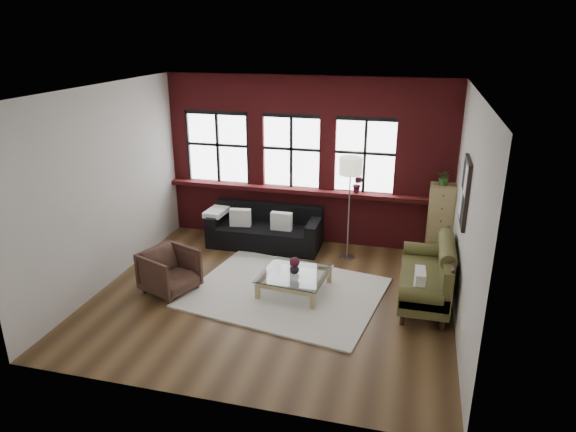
% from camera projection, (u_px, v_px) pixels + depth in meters
% --- Properties ---
extents(floor, '(5.50, 5.50, 0.00)m').
position_uv_depth(floor, '(273.00, 296.00, 8.13)').
color(floor, '#442E19').
rests_on(floor, ground).
extents(ceiling, '(5.50, 5.50, 0.00)m').
position_uv_depth(ceiling, '(270.00, 90.00, 7.02)').
color(ceiling, white).
rests_on(ceiling, ground).
extents(wall_back, '(5.50, 0.00, 5.50)m').
position_uv_depth(wall_back, '(307.00, 161.00, 9.85)').
color(wall_back, beige).
rests_on(wall_back, ground).
extents(wall_front, '(5.50, 0.00, 5.50)m').
position_uv_depth(wall_front, '(205.00, 275.00, 5.30)').
color(wall_front, beige).
rests_on(wall_front, ground).
extents(wall_left, '(0.00, 5.00, 5.00)m').
position_uv_depth(wall_left, '(107.00, 187.00, 8.21)').
color(wall_left, beige).
rests_on(wall_left, ground).
extents(wall_right, '(0.00, 5.00, 5.00)m').
position_uv_depth(wall_right, '(467.00, 216.00, 6.94)').
color(wall_right, beige).
rests_on(wall_right, ground).
extents(brick_backwall, '(5.50, 0.12, 3.20)m').
position_uv_depth(brick_backwall, '(307.00, 161.00, 9.79)').
color(brick_backwall, maroon).
rests_on(brick_backwall, floor).
extents(sill_ledge, '(5.50, 0.30, 0.08)m').
position_uv_depth(sill_ledge, '(305.00, 191.00, 9.90)').
color(sill_ledge, maroon).
rests_on(sill_ledge, brick_backwall).
extents(window_left, '(1.38, 0.10, 1.50)m').
position_uv_depth(window_left, '(218.00, 148.00, 10.17)').
color(window_left, black).
rests_on(window_left, brick_backwall).
extents(window_mid, '(1.38, 0.10, 1.50)m').
position_uv_depth(window_mid, '(292.00, 153.00, 9.82)').
color(window_mid, black).
rests_on(window_mid, brick_backwall).
extents(window_right, '(1.38, 0.10, 1.50)m').
position_uv_depth(window_right, '(365.00, 157.00, 9.49)').
color(window_right, black).
rests_on(window_right, brick_backwall).
extents(wall_poster, '(0.05, 0.74, 0.94)m').
position_uv_depth(wall_poster, '(465.00, 192.00, 7.13)').
color(wall_poster, black).
rests_on(wall_poster, wall_right).
extents(shag_rug, '(3.27, 2.76, 0.03)m').
position_uv_depth(shag_rug, '(285.00, 292.00, 8.21)').
color(shag_rug, beige).
rests_on(shag_rug, floor).
extents(dark_sofa, '(2.14, 0.87, 0.77)m').
position_uv_depth(dark_sofa, '(265.00, 227.00, 9.88)').
color(dark_sofa, black).
rests_on(dark_sofa, floor).
extents(pillow_a, '(0.42, 0.19, 0.34)m').
position_uv_depth(pillow_a, '(240.00, 218.00, 9.83)').
color(pillow_a, white).
rests_on(pillow_a, dark_sofa).
extents(pillow_b, '(0.40, 0.14, 0.34)m').
position_uv_depth(pillow_b, '(281.00, 221.00, 9.64)').
color(pillow_b, white).
rests_on(pillow_b, dark_sofa).
extents(vintage_settee, '(0.82, 1.84, 0.98)m').
position_uv_depth(vintage_settee, '(425.00, 272.00, 7.84)').
color(vintage_settee, '#4A4922').
rests_on(vintage_settee, floor).
extents(pillow_settee, '(0.16, 0.39, 0.34)m').
position_uv_depth(pillow_settee, '(420.00, 281.00, 7.31)').
color(pillow_settee, white).
rests_on(pillow_settee, vintage_settee).
extents(armchair, '(0.99, 0.98, 0.70)m').
position_uv_depth(armchair, '(170.00, 271.00, 8.17)').
color(armchair, '#3D271E').
rests_on(armchair, floor).
extents(coffee_table, '(1.12, 1.12, 0.34)m').
position_uv_depth(coffee_table, '(295.00, 283.00, 8.21)').
color(coffee_table, tan).
rests_on(coffee_table, shag_rug).
extents(vase, '(0.18, 0.18, 0.16)m').
position_uv_depth(vase, '(295.00, 268.00, 8.12)').
color(vase, '#B2B2B2').
rests_on(vase, coffee_table).
extents(flowers, '(0.16, 0.16, 0.16)m').
position_uv_depth(flowers, '(295.00, 262.00, 8.08)').
color(flowers, '#471828').
rests_on(flowers, vase).
extents(drawer_chest, '(0.43, 0.43, 1.41)m').
position_uv_depth(drawer_chest, '(440.00, 223.00, 9.20)').
color(drawer_chest, tan).
rests_on(drawer_chest, floor).
extents(potted_plant_top, '(0.34, 0.32, 0.30)m').
position_uv_depth(potted_plant_top, '(445.00, 177.00, 8.90)').
color(potted_plant_top, '#2D5923').
rests_on(potted_plant_top, drawer_chest).
extents(floor_lamp, '(0.40, 0.40, 2.04)m').
position_uv_depth(floor_lamp, '(349.00, 205.00, 9.14)').
color(floor_lamp, '#A5A5A8').
rests_on(floor_lamp, floor).
extents(sill_plant, '(0.23, 0.20, 0.34)m').
position_uv_depth(sill_plant, '(358.00, 184.00, 9.57)').
color(sill_plant, '#471828').
rests_on(sill_plant, sill_ledge).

